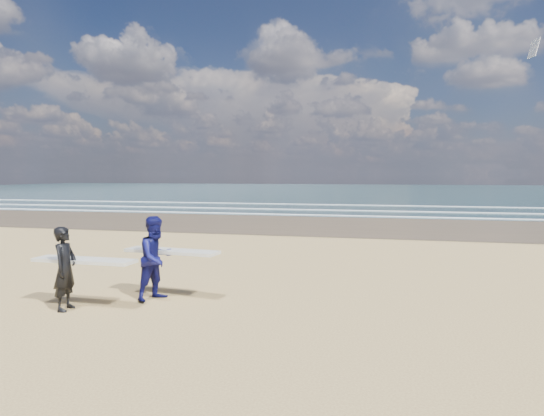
# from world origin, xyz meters

# --- Properties ---
(ocean) EXTENTS (220.00, 100.00, 0.02)m
(ocean) POSITION_xyz_m (20.00, 72.00, 0.01)
(ocean) COLOR #1B393D
(ocean) RESTS_ON ground
(surfer_near) EXTENTS (2.21, 0.96, 1.70)m
(surfer_near) POSITION_xyz_m (-0.67, -0.39, 0.87)
(surfer_near) COLOR black
(surfer_near) RESTS_ON ground
(surfer_far) EXTENTS (2.24, 1.27, 1.83)m
(surfer_far) POSITION_xyz_m (0.71, 0.77, 0.92)
(surfer_far) COLOR #0E0F51
(surfer_far) RESTS_ON ground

